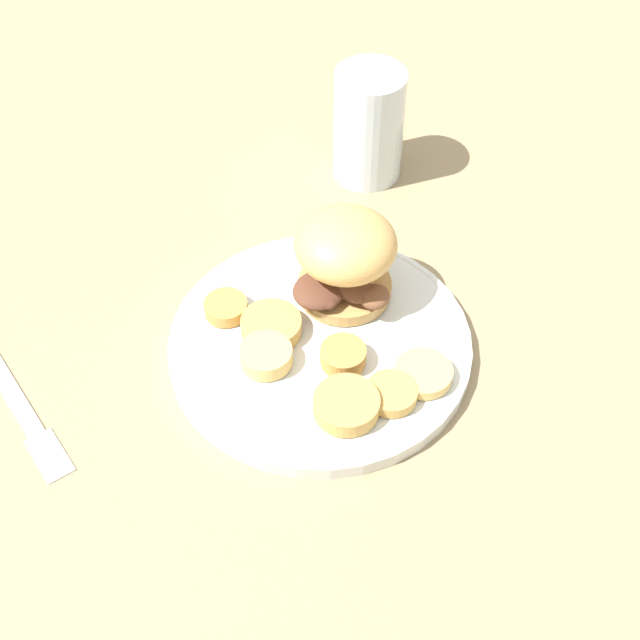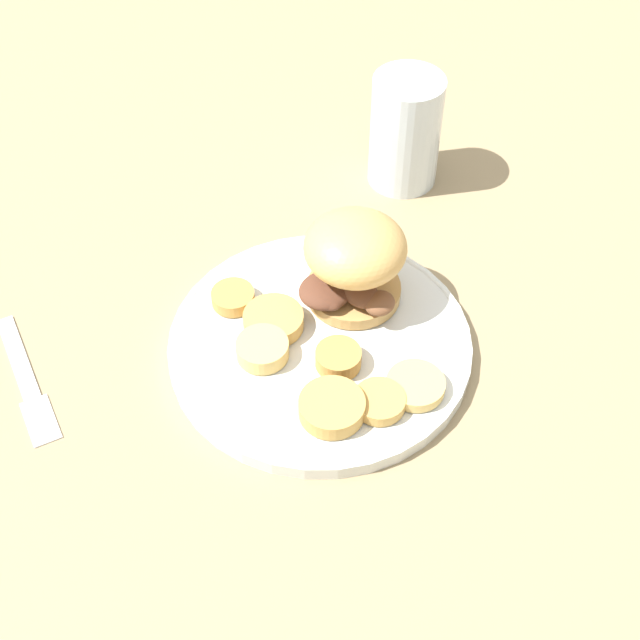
{
  "view_description": "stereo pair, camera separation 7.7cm",
  "coord_description": "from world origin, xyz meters",
  "px_view_note": "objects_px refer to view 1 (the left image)",
  "views": [
    {
      "loc": [
        -0.31,
        -0.41,
        0.62
      ],
      "look_at": [
        0.0,
        0.0,
        0.04
      ],
      "focal_mm": 50.0,
      "sensor_mm": 36.0,
      "label": 1
    },
    {
      "loc": [
        -0.24,
        -0.45,
        0.62
      ],
      "look_at": [
        0.0,
        0.0,
        0.04
      ],
      "focal_mm": 50.0,
      "sensor_mm": 36.0,
      "label": 2
    }
  ],
  "objects_px": {
    "fork": "(26,415)",
    "drinking_glass": "(369,125)",
    "dinner_plate": "(320,344)",
    "sandwich": "(343,259)"
  },
  "relations": [
    {
      "from": "sandwich",
      "to": "fork",
      "type": "relative_size",
      "value": 0.67
    },
    {
      "from": "sandwich",
      "to": "drinking_glass",
      "type": "height_order",
      "value": "drinking_glass"
    },
    {
      "from": "sandwich",
      "to": "dinner_plate",
      "type": "bearing_deg",
      "value": -148.26
    },
    {
      "from": "dinner_plate",
      "to": "sandwich",
      "type": "relative_size",
      "value": 2.64
    },
    {
      "from": "drinking_glass",
      "to": "fork",
      "type": "bearing_deg",
      "value": -169.92
    },
    {
      "from": "dinner_plate",
      "to": "fork",
      "type": "height_order",
      "value": "dinner_plate"
    },
    {
      "from": "sandwich",
      "to": "drinking_glass",
      "type": "relative_size",
      "value": 0.84
    },
    {
      "from": "fork",
      "to": "drinking_glass",
      "type": "height_order",
      "value": "drinking_glass"
    },
    {
      "from": "dinner_plate",
      "to": "drinking_glass",
      "type": "distance_m",
      "value": 0.26
    },
    {
      "from": "dinner_plate",
      "to": "fork",
      "type": "distance_m",
      "value": 0.26
    }
  ]
}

